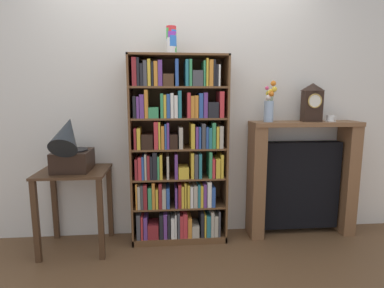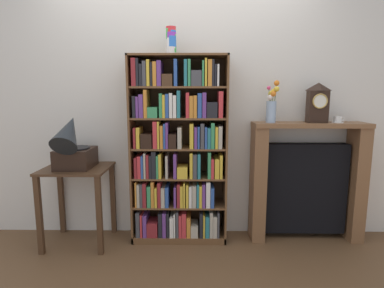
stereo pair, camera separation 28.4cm
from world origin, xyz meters
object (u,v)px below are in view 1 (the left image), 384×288
object	(u,v)px
fireplace_mantel	(301,179)
mantel_clock	(312,102)
bookshelf	(178,157)
teacup_with_saucer	(330,119)
side_table_left	(75,190)
flower_vase	(269,105)
gramophone	(70,147)
cup_stack	(171,40)

from	to	relation	value
fireplace_mantel	mantel_clock	bearing A→B (deg)	-24.97
bookshelf	teacup_with_saucer	bearing A→B (deg)	0.91
side_table_left	flower_vase	distance (m)	1.92
side_table_left	gramophone	world-z (taller)	gramophone
gramophone	cup_stack	bearing A→B (deg)	8.45
side_table_left	fireplace_mantel	distance (m)	2.14
bookshelf	fireplace_mantel	distance (m)	1.25
flower_vase	bookshelf	bearing A→B (deg)	-178.67
gramophone	side_table_left	bearing A→B (deg)	90.00
teacup_with_saucer	mantel_clock	bearing A→B (deg)	-179.23
side_table_left	gramophone	distance (m)	0.39
side_table_left	gramophone	size ratio (longest dim) A/B	1.34
mantel_clock	gramophone	bearing A→B (deg)	-175.53
gramophone	flower_vase	size ratio (longest dim) A/B	1.40
side_table_left	mantel_clock	bearing A→B (deg)	2.93
fireplace_mantel	flower_vase	world-z (taller)	flower_vase
fireplace_mantel	gramophone	bearing A→B (deg)	-174.75
cup_stack	gramophone	xyz separation A→B (m)	(-0.87, -0.13, -0.90)
cup_stack	teacup_with_saucer	xyz separation A→B (m)	(1.51, 0.04, -0.69)
gramophone	fireplace_mantel	world-z (taller)	gramophone
fireplace_mantel	cup_stack	bearing A→B (deg)	-176.96
mantel_clock	side_table_left	bearing A→B (deg)	-177.07
cup_stack	side_table_left	size ratio (longest dim) A/B	0.32
side_table_left	teacup_with_saucer	bearing A→B (deg)	2.76
cup_stack	flower_vase	xyz separation A→B (m)	(0.91, 0.04, -0.56)
side_table_left	fireplace_mantel	world-z (taller)	fireplace_mantel
bookshelf	side_table_left	bearing A→B (deg)	-174.32
side_table_left	bookshelf	bearing A→B (deg)	5.68
fireplace_mantel	mantel_clock	xyz separation A→B (m)	(0.05, -0.03, 0.75)
mantel_clock	teacup_with_saucer	xyz separation A→B (m)	(0.19, 0.00, -0.15)
fireplace_mantel	teacup_with_saucer	size ratio (longest dim) A/B	9.62
fireplace_mantel	flower_vase	distance (m)	0.82
side_table_left	fireplace_mantel	bearing A→B (deg)	3.67
gramophone	mantel_clock	xyz separation A→B (m)	(2.19, 0.17, 0.37)
fireplace_mantel	mantel_clock	size ratio (longest dim) A/B	3.13
cup_stack	side_table_left	bearing A→B (deg)	-175.40
bookshelf	cup_stack	size ratio (longest dim) A/B	7.35
gramophone	fireplace_mantel	xyz separation A→B (m)	(2.14, 0.20, -0.38)
gramophone	flower_vase	bearing A→B (deg)	5.48
fireplace_mantel	flower_vase	size ratio (longest dim) A/B	2.93
bookshelf	cup_stack	xyz separation A→B (m)	(-0.05, -0.02, 1.03)
fireplace_mantel	teacup_with_saucer	bearing A→B (deg)	-5.21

